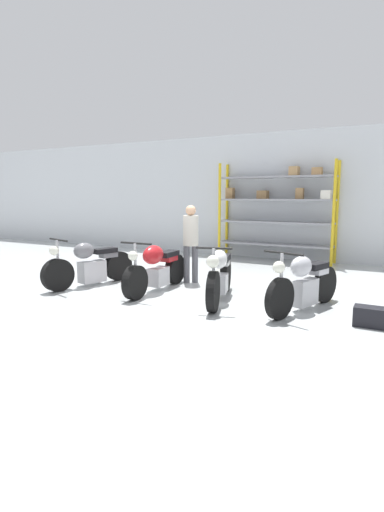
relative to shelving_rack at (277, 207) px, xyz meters
name	(u,v)px	position (x,y,z in m)	size (l,w,h in m)	color
ground_plane	(182,297)	(-0.31, -4.86, -1.50)	(30.00, 30.00, 0.00)	#B2B7B7
back_wall	(270,196)	(-0.31, 0.35, 0.30)	(30.00, 0.08, 3.60)	silver
shelving_rack	(277,207)	(0.00, 0.00, 0.00)	(3.26, 0.63, 2.74)	gold
motorcycle_grey	(90,266)	(-2.43, -4.92, -1.09)	(0.85, 2.01, 1.01)	black
motorcycle_red	(157,268)	(-0.97, -4.67, -1.06)	(0.64, 2.07, 1.02)	black
motorcycle_white	(220,275)	(0.40, -4.77, -1.05)	(0.79, 2.04, 1.03)	black
motorcycle_silver	(304,283)	(1.83, -4.68, -1.05)	(0.88, 1.94, 1.01)	black
person_browsing	(191,238)	(-0.75, -3.70, -0.55)	(0.45, 0.45, 1.63)	#595960
toolbox	(370,317)	(2.84, -5.04, -1.36)	(0.44, 0.26, 0.28)	black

